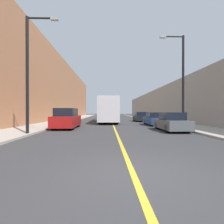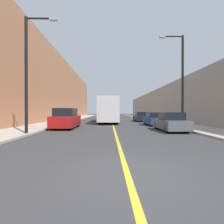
# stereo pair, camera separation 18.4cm
# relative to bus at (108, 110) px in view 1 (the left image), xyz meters

# --- Properties ---
(ground_plane) EXTENTS (200.00, 200.00, 0.00)m
(ground_plane) POSITION_rel_bus_xyz_m (0.55, -21.08, -1.81)
(ground_plane) COLOR #38383A
(sidewalk_left) EXTENTS (3.58, 72.00, 0.13)m
(sidewalk_left) POSITION_rel_bus_xyz_m (-6.94, 8.92, -1.75)
(sidewalk_left) COLOR #B2AA9E
(sidewalk_left) RESTS_ON ground
(sidewalk_right) EXTENTS (3.58, 72.00, 0.13)m
(sidewalk_right) POSITION_rel_bus_xyz_m (8.04, 8.92, -1.75)
(sidewalk_right) COLOR #B2AA9E
(sidewalk_right) RESTS_ON ground
(building_row_left) EXTENTS (4.00, 72.00, 11.87)m
(building_row_left) POSITION_rel_bus_xyz_m (-10.72, 8.92, 4.12)
(building_row_left) COLOR #B2724C
(building_row_left) RESTS_ON ground
(building_row_right) EXTENTS (4.00, 72.00, 6.11)m
(building_row_right) POSITION_rel_bus_xyz_m (11.83, 8.92, 1.24)
(building_row_right) COLOR gray
(building_row_right) RESTS_ON ground
(road_center_line) EXTENTS (0.16, 72.00, 0.01)m
(road_center_line) POSITION_rel_bus_xyz_m (0.55, 8.92, -1.81)
(road_center_line) COLOR gold
(road_center_line) RESTS_ON ground
(bus) EXTENTS (2.58, 11.97, 3.37)m
(bus) POSITION_rel_bus_xyz_m (0.00, 0.00, 0.00)
(bus) COLOR silver
(bus) RESTS_ON ground
(parked_suv_left) EXTENTS (1.92, 4.84, 1.88)m
(parked_suv_left) POSITION_rel_bus_xyz_m (-3.91, -9.15, -0.94)
(parked_suv_left) COLOR maroon
(parked_suv_left) RESTS_ON ground
(car_right_near) EXTENTS (1.79, 4.29, 1.51)m
(car_right_near) POSITION_rel_bus_xyz_m (5.09, -11.48, -1.13)
(car_right_near) COLOR #51565B
(car_right_near) RESTS_ON ground
(car_right_mid) EXTENTS (1.77, 4.39, 1.47)m
(car_right_mid) POSITION_rel_bus_xyz_m (5.26, -5.73, -1.15)
(car_right_mid) COLOR navy
(car_right_mid) RESTS_ON ground
(car_right_far) EXTENTS (1.90, 4.20, 1.49)m
(car_right_far) POSITION_rel_bus_xyz_m (5.08, 1.63, -1.14)
(car_right_far) COLOR black
(car_right_far) RESTS_ON ground
(street_lamp_left) EXTENTS (2.16, 0.24, 7.77)m
(street_lamp_left) POSITION_rel_bus_xyz_m (-5.28, -13.78, 2.68)
(street_lamp_left) COLOR black
(street_lamp_left) RESTS_ON sidewalk_left
(street_lamp_right) EXTENTS (2.16, 0.24, 8.12)m
(street_lamp_right) POSITION_rel_bus_xyz_m (6.39, -10.36, 2.86)
(street_lamp_right) COLOR black
(street_lamp_right) RESTS_ON sidewalk_right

